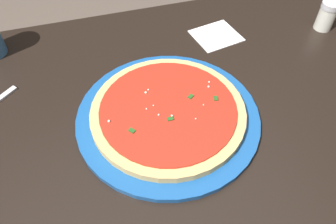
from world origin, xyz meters
The scene contains 5 objects.
restaurant_table centered at (0.00, 0.00, 0.59)m, with size 1.12×0.74×0.72m.
serving_plate centered at (0.04, 0.04, 0.73)m, with size 0.37×0.37×0.01m, color #195199.
pizza centered at (0.04, 0.04, 0.75)m, with size 0.31×0.31×0.02m.
napkin_folded_right centered at (-0.16, -0.19, 0.72)m, with size 0.11×0.10×0.00m, color white.
parmesan_shaker centered at (-0.44, -0.14, 0.76)m, with size 0.05×0.05×0.07m.
Camera 1 is at (0.16, 0.44, 1.23)m, focal length 34.47 mm.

